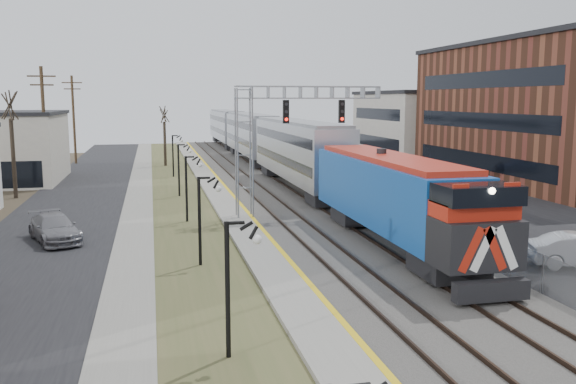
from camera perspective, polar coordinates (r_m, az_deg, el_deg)
name	(u,v)px	position (r m, az deg, el deg)	size (l,w,h in m)	color
street_west	(71,207)	(44.40, -19.65, -1.33)	(7.00, 120.00, 0.04)	black
sidewalk	(138,204)	(44.06, -13.84, -1.12)	(2.00, 120.00, 0.08)	gray
grass_median	(181,203)	(44.09, -9.94, -1.00)	(4.00, 120.00, 0.06)	#454D29
platform	(223,200)	(44.31, -6.07, -0.75)	(2.00, 120.00, 0.24)	gray
ballast_bed	(291,198)	(45.15, 0.25, -0.56)	(8.00, 120.00, 0.20)	#595651
parking_lot	(440,194)	(49.22, 14.00, -0.14)	(16.00, 120.00, 0.04)	black
platform_edge	(235,198)	(44.40, -4.94, -0.55)	(0.24, 120.00, 0.01)	gold
track_near	(264,196)	(44.72, -2.25, -0.42)	(1.58, 120.00, 0.15)	#2D2119
track_far	(310,195)	(45.48, 2.09, -0.27)	(1.58, 120.00, 0.15)	#2D2119
train	(263,142)	(64.11, -2.34, 4.71)	(3.00, 85.85, 5.33)	#144FA7
signal_gantry	(272,128)	(37.17, -1.52, 5.97)	(9.00, 1.07, 8.15)	gray
lampposts	(199,221)	(27.32, -8.32, -2.68)	(0.14, 62.14, 4.00)	black
fence	(345,187)	(46.15, 5.34, 0.49)	(0.04, 120.00, 1.60)	gray
bare_trees	(59,163)	(48.05, -20.64, 2.58)	(12.30, 42.30, 5.95)	#382D23
car_lot_c	(477,219)	(35.57, 17.29, -2.41)	(2.47, 5.35, 1.49)	black
car_lot_d	(428,208)	(38.90, 12.97, -1.44)	(1.85, 4.54, 1.32)	navy
car_lot_e	(426,196)	(42.82, 12.78, -0.40)	(1.77, 4.41, 1.50)	slate
car_lot_f	(415,190)	(45.13, 11.82, 0.16)	(1.69, 4.86, 1.60)	#0D4120
car_street_b	(55,229)	(33.82, -21.01, -3.25)	(1.94, 4.77, 1.38)	slate
car_lot_g	(365,169)	(58.59, 7.21, 2.11)	(1.68, 4.18, 1.42)	navy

